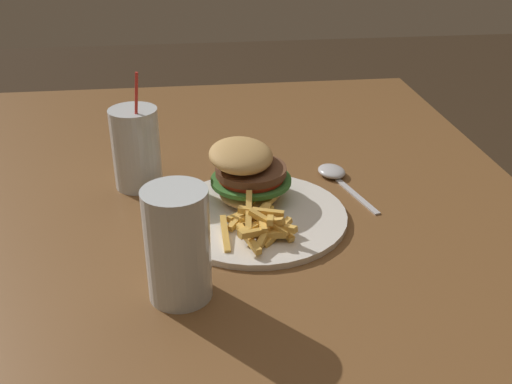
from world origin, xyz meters
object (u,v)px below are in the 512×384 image
object	(u,v)px
beer_glass	(178,247)
meal_plate_near	(251,192)
juice_glass	(136,151)
spoon	(334,173)

from	to	relation	value
beer_glass	meal_plate_near	bearing A→B (deg)	-29.03
juice_glass	beer_glass	bearing A→B (deg)	-168.00
meal_plate_near	beer_glass	bearing A→B (deg)	150.97
meal_plate_near	juice_glass	size ratio (longest dim) A/B	1.38
meal_plate_near	beer_glass	distance (m)	0.24
beer_glass	juice_glass	size ratio (longest dim) A/B	0.73
juice_glass	spoon	xyz separation A→B (m)	(-0.01, -0.34, -0.06)
beer_glass	spoon	xyz separation A→B (m)	(0.31, -0.27, -0.06)
spoon	beer_glass	bearing A→B (deg)	123.49
meal_plate_near	spoon	world-z (taller)	meal_plate_near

